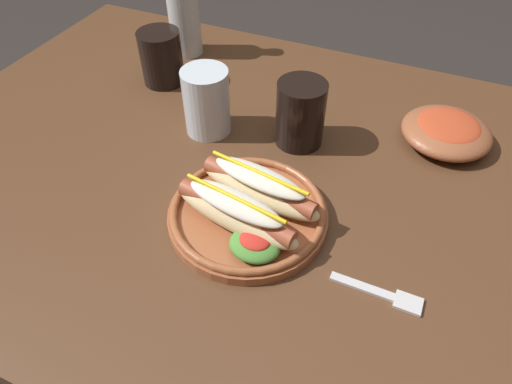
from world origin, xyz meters
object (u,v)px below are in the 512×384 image
(soda_cup, at_px, (300,114))
(extra_cup, at_px, (161,57))
(fork, at_px, (384,294))
(glass_bottle, at_px, (184,14))
(water_cup, at_px, (207,102))
(side_bowl, at_px, (447,131))
(hot_dog_plate, at_px, (248,208))

(soda_cup, xyz_separation_m, extra_cup, (-0.32, 0.07, -0.00))
(fork, relative_size, extra_cup, 1.13)
(fork, relative_size, glass_bottle, 0.53)
(water_cup, distance_m, side_bowl, 0.42)
(water_cup, relative_size, glass_bottle, 0.52)
(hot_dog_plate, xyz_separation_m, glass_bottle, (-0.33, 0.41, 0.06))
(soda_cup, distance_m, glass_bottle, 0.39)
(hot_dog_plate, bearing_deg, extra_cup, 138.31)
(fork, distance_m, extra_cup, 0.63)
(fork, height_order, soda_cup, soda_cup)
(extra_cup, relative_size, side_bowl, 0.69)
(hot_dog_plate, xyz_separation_m, water_cup, (-0.16, 0.17, 0.03))
(extra_cup, distance_m, glass_bottle, 0.13)
(fork, relative_size, side_bowl, 0.78)
(hot_dog_plate, relative_size, extra_cup, 2.22)
(fork, height_order, glass_bottle, glass_bottle)
(hot_dog_plate, distance_m, soda_cup, 0.21)
(water_cup, bearing_deg, hot_dog_plate, -47.92)
(extra_cup, bearing_deg, water_cup, -34.11)
(fork, xyz_separation_m, soda_cup, (-0.21, 0.26, 0.05))
(soda_cup, xyz_separation_m, side_bowl, (0.24, 0.10, -0.03))
(water_cup, bearing_deg, fork, -30.90)
(hot_dog_plate, distance_m, extra_cup, 0.43)
(fork, bearing_deg, side_bowl, 86.04)
(soda_cup, relative_size, glass_bottle, 0.50)
(soda_cup, height_order, side_bowl, soda_cup)
(glass_bottle, bearing_deg, side_bowl, -10.11)
(glass_bottle, bearing_deg, hot_dog_plate, -50.77)
(fork, bearing_deg, soda_cup, 129.73)
(water_cup, relative_size, extra_cup, 1.11)
(extra_cup, distance_m, side_bowl, 0.56)
(hot_dog_plate, xyz_separation_m, extra_cup, (-0.32, 0.28, 0.03))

